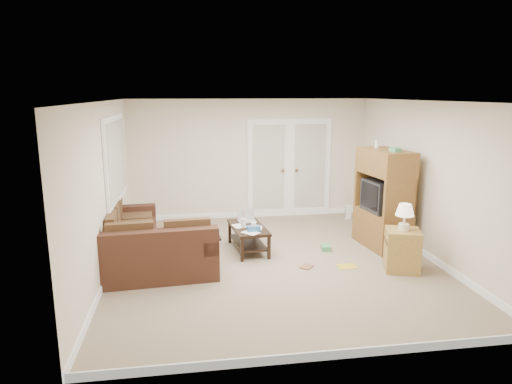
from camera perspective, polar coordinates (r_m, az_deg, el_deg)
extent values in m
plane|color=gray|center=(7.30, 2.20, -8.72)|extent=(5.50, 5.50, 0.00)
cube|color=white|center=(6.82, 2.38, 11.29)|extent=(5.00, 5.50, 0.02)
cube|color=silver|center=(6.94, -18.44, 0.28)|extent=(0.02, 5.50, 2.50)
cube|color=silver|center=(7.82, 20.60, 1.42)|extent=(0.02, 5.50, 2.50)
cube|color=silver|center=(9.63, -0.81, 4.13)|extent=(5.00, 0.02, 2.50)
cube|color=silver|center=(4.37, 9.14, -6.12)|extent=(5.00, 0.02, 2.50)
cube|color=silver|center=(9.70, 1.56, 2.84)|extent=(0.90, 0.04, 2.13)
cube|color=silver|center=(9.89, 6.71, 2.95)|extent=(0.90, 0.04, 2.13)
cube|color=silver|center=(9.67, 1.59, 3.11)|extent=(0.68, 0.02, 1.80)
cube|color=silver|center=(9.86, 6.75, 3.21)|extent=(0.68, 0.02, 1.80)
cube|color=silver|center=(7.86, -17.18, 3.93)|extent=(0.04, 1.92, 1.42)
cube|color=silver|center=(7.85, -17.00, 3.94)|extent=(0.02, 1.74, 1.24)
cube|color=#45271A|center=(7.86, -15.29, -6.11)|extent=(1.00, 2.19, 0.39)
cube|color=#45271A|center=(7.77, -17.71, -3.44)|extent=(0.39, 2.14, 0.40)
cube|color=#45271A|center=(8.70, -15.19, -2.29)|extent=(0.85, 0.29, 0.20)
cube|color=#523821|center=(7.79, -14.85, -4.33)|extent=(0.71, 2.08, 0.11)
cube|color=#45271A|center=(6.85, -12.07, -8.72)|extent=(1.73, 0.96, 0.39)
cube|color=#45271A|center=(6.43, -12.17, -6.40)|extent=(1.68, 0.35, 0.40)
cube|color=#45271A|center=(6.79, -6.04, -6.03)|extent=(0.29, 0.85, 0.20)
cube|color=#523821|center=(6.83, -12.18, -6.54)|extent=(1.62, 0.68, 0.11)
cube|color=black|center=(6.76, -6.06, -5.10)|extent=(0.35, 0.76, 0.03)
cube|color=#AA1221|center=(6.94, -6.27, -4.46)|extent=(0.30, 0.13, 0.02)
cube|color=black|center=(7.68, -0.98, -4.47)|extent=(0.63, 1.09, 0.05)
cube|color=black|center=(7.76, -0.97, -6.31)|extent=(0.55, 1.01, 0.03)
cylinder|color=white|center=(7.59, -1.59, -3.90)|extent=(0.09, 0.09, 0.15)
cylinder|color=#AA1221|center=(7.55, -1.60, -2.87)|extent=(0.01, 0.01, 0.13)
cube|color=#2F609B|center=(7.41, -0.31, -4.58)|extent=(0.22, 0.14, 0.09)
cube|color=white|center=(7.59, -0.81, -4.48)|extent=(0.40, 0.60, 0.00)
cube|color=brown|center=(8.23, 15.44, -4.41)|extent=(0.70, 1.12, 0.63)
cube|color=brown|center=(7.98, 15.91, 3.59)|extent=(0.70, 1.12, 0.42)
cube|color=black|center=(8.07, 15.54, -0.48)|extent=(0.58, 0.69, 0.53)
cube|color=black|center=(7.94, 13.95, -0.45)|extent=(0.08, 0.55, 0.42)
cube|color=#44955C|center=(7.73, 17.03, 5.06)|extent=(0.15, 0.20, 0.06)
cylinder|color=white|center=(8.21, 14.88, 5.81)|extent=(0.07, 0.07, 0.13)
cube|color=#AA853E|center=(7.22, 17.80, -6.93)|extent=(0.61, 0.61, 0.63)
cylinder|color=silver|center=(7.11, 17.99, -4.17)|extent=(0.15, 0.15, 0.10)
cylinder|color=silver|center=(7.08, 18.05, -3.26)|extent=(0.03, 0.03, 0.14)
cone|color=white|center=(7.04, 18.13, -2.13)|extent=(0.27, 0.27, 0.17)
cube|color=white|center=(9.86, 11.45, -2.45)|extent=(0.13, 0.12, 0.30)
cube|color=gold|center=(7.25, 11.30, -9.10)|extent=(0.31, 0.25, 0.01)
cube|color=#44955C|center=(7.90, 8.74, -6.90)|extent=(0.18, 0.22, 0.08)
imported|color=brown|center=(7.16, 5.78, -9.15)|extent=(0.26, 0.26, 0.02)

